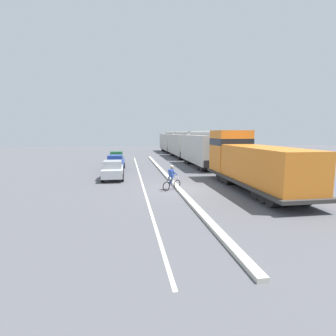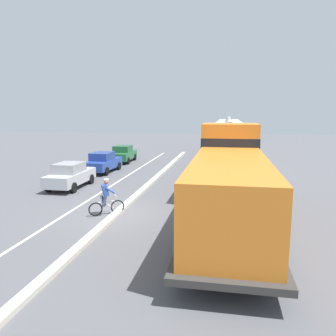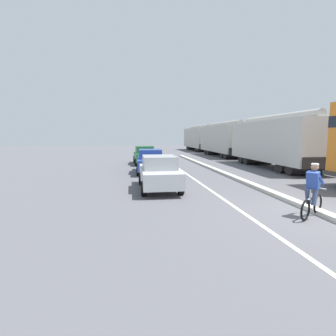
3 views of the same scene
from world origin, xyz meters
name	(u,v)px [view 1 (image 1 of 3)]	position (x,y,z in m)	size (l,w,h in m)	color
ground_plane	(178,189)	(0.00, 0.00, 0.00)	(120.00, 120.00, 0.00)	#56565B
median_curb	(166,175)	(0.00, 6.00, 0.08)	(0.36, 36.00, 0.16)	beige
lane_stripe	(140,176)	(-2.40, 6.00, 0.00)	(0.14, 36.00, 0.01)	silver
locomotive	(249,164)	(5.17, -0.44, 1.80)	(3.10, 11.61, 4.20)	orange
hopper_car_lead	(202,149)	(5.17, 11.72, 2.08)	(2.90, 10.60, 4.18)	beige
hopper_car_middle	(182,145)	(5.17, 23.32, 2.08)	(2.90, 10.60, 4.18)	#B4B2AA
hopper_car_trailing	(170,142)	(5.17, 34.92, 2.08)	(2.90, 10.60, 4.18)	#B4B2AA
parked_car_silver	(113,170)	(-4.78, 4.78, 0.82)	(1.85, 4.21, 1.62)	#B7BABF
parked_car_blue	(116,162)	(-4.78, 10.44, 0.82)	(1.96, 4.26, 1.62)	#28479E
parked_car_green	(116,158)	(-4.89, 15.98, 0.82)	(1.94, 4.25, 1.62)	#286B3D
cyclist	(172,178)	(-0.48, -0.19, 0.82)	(1.45, 1.01, 1.71)	black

